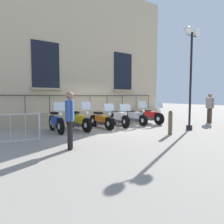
{
  "coord_description": "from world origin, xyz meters",
  "views": [
    {
      "loc": [
        8.72,
        -5.9,
        1.61
      ],
      "look_at": [
        0.2,
        0.0,
        0.8
      ],
      "focal_mm": 32.66,
      "sensor_mm": 36.0,
      "label": 1
    }
  ],
  "objects_px": {
    "lamppost": "(191,63)",
    "pedestrian_standing": "(70,117)",
    "motorcycle_white": "(119,118)",
    "motorcycle_red": "(151,116)",
    "motorcycle_yellow": "(78,121)",
    "pedestrian_walking": "(210,106)",
    "motorcycle_blue": "(56,122)",
    "motorcycle_orange": "(102,120)",
    "crowd_barrier": "(3,129)",
    "bollard": "(170,123)",
    "motorcycle_silver": "(135,117)"
  },
  "relations": [
    {
      "from": "bollard",
      "to": "pedestrian_standing",
      "type": "height_order",
      "value": "pedestrian_standing"
    },
    {
      "from": "motorcycle_blue",
      "to": "pedestrian_walking",
      "type": "relative_size",
      "value": 1.12
    },
    {
      "from": "motorcycle_blue",
      "to": "motorcycle_yellow",
      "type": "distance_m",
      "value": 1.05
    },
    {
      "from": "motorcycle_red",
      "to": "motorcycle_yellow",
      "type": "bearing_deg",
      "value": -92.33
    },
    {
      "from": "motorcycle_white",
      "to": "pedestrian_walking",
      "type": "height_order",
      "value": "pedestrian_walking"
    },
    {
      "from": "lamppost",
      "to": "pedestrian_standing",
      "type": "bearing_deg",
      "value": -89.03
    },
    {
      "from": "motorcycle_white",
      "to": "lamppost",
      "type": "height_order",
      "value": "lamppost"
    },
    {
      "from": "lamppost",
      "to": "motorcycle_yellow",
      "type": "bearing_deg",
      "value": -123.8
    },
    {
      "from": "motorcycle_silver",
      "to": "motorcycle_red",
      "type": "height_order",
      "value": "motorcycle_silver"
    },
    {
      "from": "motorcycle_white",
      "to": "motorcycle_red",
      "type": "relative_size",
      "value": 0.99
    },
    {
      "from": "crowd_barrier",
      "to": "motorcycle_silver",
      "type": "bearing_deg",
      "value": 102.22
    },
    {
      "from": "motorcycle_orange",
      "to": "motorcycle_red",
      "type": "xyz_separation_m",
      "value": [
        0.06,
        3.38,
        0.03
      ]
    },
    {
      "from": "lamppost",
      "to": "pedestrian_walking",
      "type": "height_order",
      "value": "lamppost"
    },
    {
      "from": "motorcycle_white",
      "to": "pedestrian_standing",
      "type": "height_order",
      "value": "pedestrian_standing"
    },
    {
      "from": "motorcycle_orange",
      "to": "motorcycle_yellow",
      "type": "bearing_deg",
      "value": -96.1
    },
    {
      "from": "motorcycle_orange",
      "to": "pedestrian_walking",
      "type": "height_order",
      "value": "pedestrian_walking"
    },
    {
      "from": "motorcycle_blue",
      "to": "lamppost",
      "type": "distance_m",
      "value": 6.78
    },
    {
      "from": "motorcycle_orange",
      "to": "lamppost",
      "type": "bearing_deg",
      "value": 48.58
    },
    {
      "from": "motorcycle_blue",
      "to": "motorcycle_white",
      "type": "xyz_separation_m",
      "value": [
        0.13,
        3.42,
        0.0
      ]
    },
    {
      "from": "bollard",
      "to": "motorcycle_silver",
      "type": "bearing_deg",
      "value": 165.74
    },
    {
      "from": "pedestrian_standing",
      "to": "motorcycle_orange",
      "type": "bearing_deg",
      "value": 134.9
    },
    {
      "from": "motorcycle_yellow",
      "to": "bollard",
      "type": "distance_m",
      "value": 4.18
    },
    {
      "from": "motorcycle_silver",
      "to": "lamppost",
      "type": "relative_size",
      "value": 0.44
    },
    {
      "from": "motorcycle_blue",
      "to": "motorcycle_red",
      "type": "bearing_deg",
      "value": 87.46
    },
    {
      "from": "crowd_barrier",
      "to": "pedestrian_walking",
      "type": "xyz_separation_m",
      "value": [
        0.54,
        11.01,
        0.44
      ]
    },
    {
      "from": "pedestrian_walking",
      "to": "pedestrian_standing",
      "type": "bearing_deg",
      "value": -84.07
    },
    {
      "from": "motorcycle_yellow",
      "to": "lamppost",
      "type": "relative_size",
      "value": 0.45
    },
    {
      "from": "motorcycle_yellow",
      "to": "motorcycle_orange",
      "type": "relative_size",
      "value": 1.04
    },
    {
      "from": "motorcycle_yellow",
      "to": "motorcycle_orange",
      "type": "xyz_separation_m",
      "value": [
        0.13,
        1.2,
        -0.03
      ]
    },
    {
      "from": "motorcycle_orange",
      "to": "lamppost",
      "type": "height_order",
      "value": "lamppost"
    },
    {
      "from": "motorcycle_orange",
      "to": "motorcycle_white",
      "type": "height_order",
      "value": "motorcycle_orange"
    },
    {
      "from": "motorcycle_red",
      "to": "pedestrian_walking",
      "type": "relative_size",
      "value": 1.22
    },
    {
      "from": "lamppost",
      "to": "crowd_barrier",
      "type": "bearing_deg",
      "value": -100.29
    },
    {
      "from": "motorcycle_blue",
      "to": "motorcycle_white",
      "type": "relative_size",
      "value": 0.93
    },
    {
      "from": "motorcycle_yellow",
      "to": "motorcycle_white",
      "type": "xyz_separation_m",
      "value": [
        0.07,
        2.37,
        0.01
      ]
    },
    {
      "from": "pedestrian_standing",
      "to": "motorcycle_yellow",
      "type": "bearing_deg",
      "value": 150.53
    },
    {
      "from": "lamppost",
      "to": "pedestrian_standing",
      "type": "height_order",
      "value": "lamppost"
    },
    {
      "from": "pedestrian_walking",
      "to": "motorcycle_blue",
      "type": "bearing_deg",
      "value": -103.76
    },
    {
      "from": "motorcycle_silver",
      "to": "lamppost",
      "type": "bearing_deg",
      "value": 17.81
    },
    {
      "from": "motorcycle_orange",
      "to": "motorcycle_blue",
      "type": "bearing_deg",
      "value": -94.86
    },
    {
      "from": "motorcycle_silver",
      "to": "lamppost",
      "type": "height_order",
      "value": "lamppost"
    },
    {
      "from": "motorcycle_orange",
      "to": "pedestrian_walking",
      "type": "bearing_deg",
      "value": 73.26
    },
    {
      "from": "pedestrian_walking",
      "to": "motorcycle_orange",
      "type": "bearing_deg",
      "value": -106.74
    },
    {
      "from": "motorcycle_blue",
      "to": "pedestrian_walking",
      "type": "distance_m",
      "value": 8.98
    },
    {
      "from": "motorcycle_yellow",
      "to": "lamppost",
      "type": "bearing_deg",
      "value": 56.2
    },
    {
      "from": "motorcycle_red",
      "to": "crowd_barrier",
      "type": "xyz_separation_m",
      "value": [
        1.35,
        -7.94,
        0.13
      ]
    },
    {
      "from": "motorcycle_orange",
      "to": "motorcycle_red",
      "type": "height_order",
      "value": "motorcycle_red"
    },
    {
      "from": "motorcycle_red",
      "to": "pedestrian_standing",
      "type": "height_order",
      "value": "pedestrian_standing"
    },
    {
      "from": "motorcycle_yellow",
      "to": "pedestrian_standing",
      "type": "xyz_separation_m",
      "value": [
        3.04,
        -1.72,
        0.56
      ]
    },
    {
      "from": "pedestrian_standing",
      "to": "motorcycle_red",
      "type": "bearing_deg",
      "value": 114.37
    }
  ]
}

